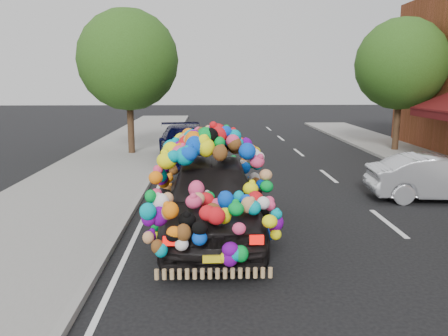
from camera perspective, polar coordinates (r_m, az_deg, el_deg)
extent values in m
plane|color=black|center=(9.87, 0.75, -7.45)|extent=(100.00, 100.00, 0.00)
cube|color=gray|center=(10.56, -23.43, -6.80)|extent=(4.00, 60.00, 0.12)
cube|color=gray|center=(10.02, -12.91, -7.06)|extent=(0.15, 60.00, 0.13)
cube|color=#500F10|center=(17.53, 26.81, 6.10)|extent=(0.06, 5.20, 0.35)
cylinder|color=#332114|center=(19.21, -12.09, 5.65)|extent=(0.28, 0.28, 2.73)
sphere|color=#254211|center=(19.14, -12.43, 13.62)|extent=(4.20, 4.20, 4.20)
cylinder|color=#332114|center=(21.18, 21.63, 5.50)|extent=(0.28, 0.28, 2.64)
sphere|color=#254211|center=(21.11, 22.15, 12.47)|extent=(4.00, 4.00, 4.00)
imported|color=black|center=(9.07, -1.59, -3.70)|extent=(1.96, 4.84, 1.65)
cube|color=red|center=(6.78, -7.06, -9.44)|extent=(0.22, 0.06, 0.14)
cube|color=red|center=(6.80, 4.29, -9.33)|extent=(0.22, 0.06, 0.14)
cube|color=yellow|center=(6.86, -1.36, -11.81)|extent=(0.34, 0.04, 0.12)
imported|color=black|center=(17.42, -5.15, 3.13)|extent=(2.63, 5.11, 1.42)
imported|color=silver|center=(13.10, 26.34, -1.15)|extent=(3.83, 1.61, 1.23)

